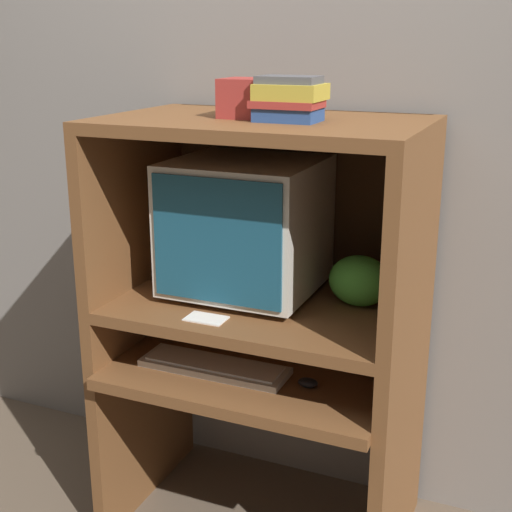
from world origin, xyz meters
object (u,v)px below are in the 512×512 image
storage_box (250,98)px  book_stack (289,99)px  keyboard (214,366)px  mouse (308,383)px  snack_bag (360,281)px  crt_monitor (246,226)px

storage_box → book_stack: bearing=-17.4°
keyboard → mouse: same height
keyboard → snack_bag: snack_bag is taller
crt_monitor → mouse: crt_monitor is taller
mouse → book_stack: (-0.10, 0.08, 0.80)m
crt_monitor → mouse: bearing=-32.9°
crt_monitor → snack_bag: bearing=4.4°
mouse → book_stack: 0.81m
mouse → book_stack: size_ratio=0.32×
keyboard → snack_bag: (0.39, 0.21, 0.26)m
snack_bag → book_stack: 0.58m
keyboard → storage_box: (0.07, 0.13, 0.79)m
book_stack → mouse: bearing=-38.7°
crt_monitor → book_stack: 0.44m
snack_bag → crt_monitor: bearing=-175.6°
mouse → snack_bag: snack_bag is taller
mouse → book_stack: bearing=141.3°
crt_monitor → storage_box: 0.40m
keyboard → book_stack: bearing=23.8°
snack_bag → book_stack: (-0.19, -0.12, 0.54)m
storage_box → mouse: bearing=-27.5°
crt_monitor → mouse: 0.52m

